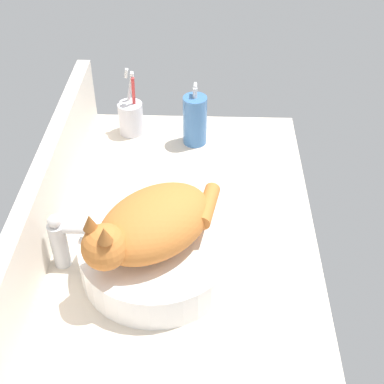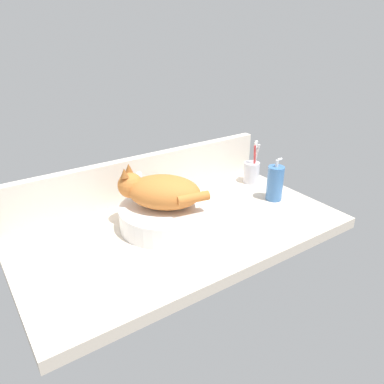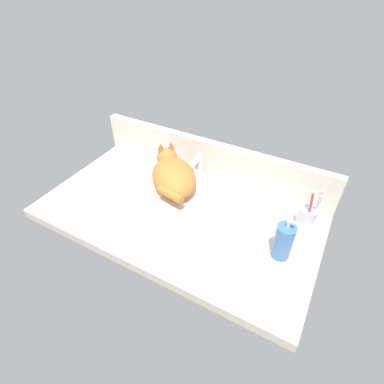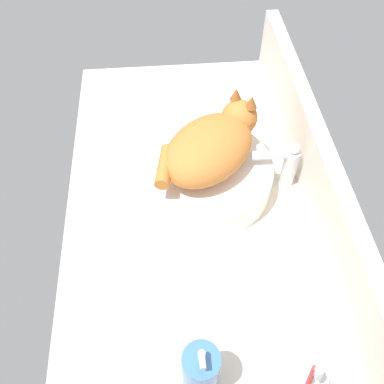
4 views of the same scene
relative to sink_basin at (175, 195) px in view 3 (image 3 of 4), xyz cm
name	(u,v)px [view 3 (image 3 of 4)]	position (x,y,z in cm)	size (l,w,h in cm)	color
ground_plane	(179,214)	(4.06, -3.97, -5.80)	(112.38, 61.58, 4.00)	beige
backsplash_panel	(210,159)	(4.06, 25.02, 4.98)	(112.38, 3.60, 17.56)	silver
sink_basin	(175,195)	(0.00, 0.00, 0.00)	(31.76, 31.76, 7.60)	white
cat	(173,175)	(-1.02, 0.91, 9.56)	(29.71, 29.69, 14.00)	#CC7533
faucet	(198,166)	(0.56, 19.09, 3.50)	(3.60, 11.83, 13.60)	silver
soap_dispenser	(283,241)	(46.97, -6.37, 3.28)	(6.47, 6.47, 17.27)	#3F72B2
toothbrush_cup	(307,217)	(51.26, 11.67, 1.17)	(6.88, 6.88, 18.69)	silver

